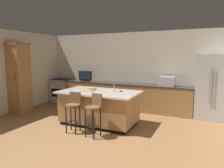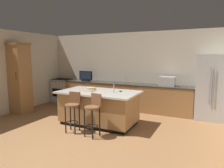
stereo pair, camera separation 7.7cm
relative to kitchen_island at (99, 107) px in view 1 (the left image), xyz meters
The scene contains 17 objects.
ground_plane 2.14m from the kitchen_island, 88.88° to the right, with size 17.04×17.04×0.00m, color #996B42.
wall_back 2.34m from the kitchen_island, 88.93° to the left, with size 6.87×0.12×2.67m, color beige.
wall_left 3.31m from the kitchen_island, behind, with size 0.12×4.66×2.67m, color beige.
counter_back 1.79m from the kitchen_island, 89.90° to the left, with size 4.63×0.62×0.90m.
kitchen_island is the anchor object (origin of this frame).
refrigerator 3.29m from the kitchen_island, 32.54° to the left, with size 0.84×0.73×1.88m.
range_oven 3.24m from the kitchen_island, 146.42° to the left, with size 0.77×0.63×0.92m.
cabinet_tower 2.96m from the kitchen_island, behind, with size 0.60×0.56×2.26m.
microwave 2.40m from the kitchen_island, 50.52° to the left, with size 0.48×0.36×0.30m, color #B7BABF.
tv_monitor 2.41m from the kitchen_island, 131.50° to the left, with size 0.54×0.16×0.38m.
sink_faucet_back 1.98m from the kitchen_island, 88.95° to the left, with size 0.02×0.02×0.24m, color #B2B2B7.
sink_faucet_island 0.71m from the kitchen_island, ahead, with size 0.02×0.02×0.22m, color #B2B2B7.
bar_stool_left 0.85m from the kitchen_island, 109.62° to the right, with size 0.34×0.36×0.97m.
bar_stool_right 0.90m from the kitchen_island, 69.51° to the right, with size 0.35×0.36×0.99m.
fruit_bowl 0.59m from the kitchen_island, 159.21° to the left, with size 0.27×0.27×0.07m, color beige.
cell_phone 0.74m from the kitchen_island, 23.71° to the left, with size 0.07×0.15×0.01m, color black.
cutting_board 0.56m from the kitchen_island, 165.16° to the right, with size 0.38×0.26×0.02m, color tan.
Camera 1 is at (2.57, -2.71, 1.86)m, focal length 32.92 mm.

